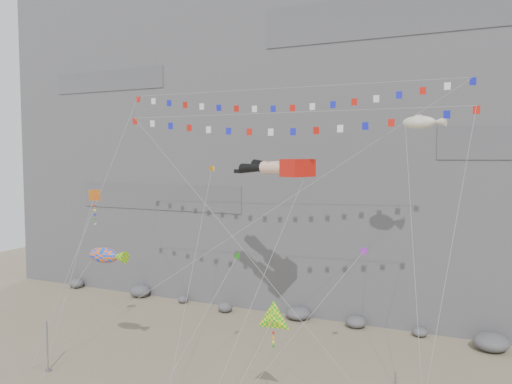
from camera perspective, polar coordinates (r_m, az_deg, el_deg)
cliff at (r=65.44m, az=9.45°, el=11.24°), size 80.00×28.00×50.00m
talus_boulders at (r=53.11m, az=4.87°, el=-13.68°), size 60.00×3.00×1.20m
anchor_pole_left at (r=43.88m, az=-22.74°, el=-15.94°), size 0.12×0.12×4.00m
legs_kite at (r=41.77m, az=2.60°, el=2.82°), size 8.12×19.05×21.93m
flag_banner_upper at (r=42.27m, az=3.04°, el=11.74°), size 31.31×12.00×30.26m
flag_banner_lower at (r=38.92m, az=2.99°, el=8.99°), size 27.48×8.73×24.47m
harlequin_kite at (r=43.39m, az=-17.99°, el=-0.40°), size 1.99×6.53×14.78m
fish_windsock at (r=41.95m, az=-16.98°, el=-6.94°), size 6.66×5.34×11.03m
delta_kite at (r=31.58m, az=1.97°, el=-14.37°), size 3.40×5.91×9.03m
blimp_windsock at (r=40.89m, az=18.11°, el=7.51°), size 3.96×11.82×22.32m
small_kite_a at (r=44.32m, az=-5.20°, el=1.99°), size 4.82×14.65×21.48m
small_kite_b at (r=37.84m, az=11.92°, el=-6.97°), size 7.20×11.87×16.29m
small_kite_c at (r=37.91m, az=-2.31°, el=-7.63°), size 2.73×9.64×13.10m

